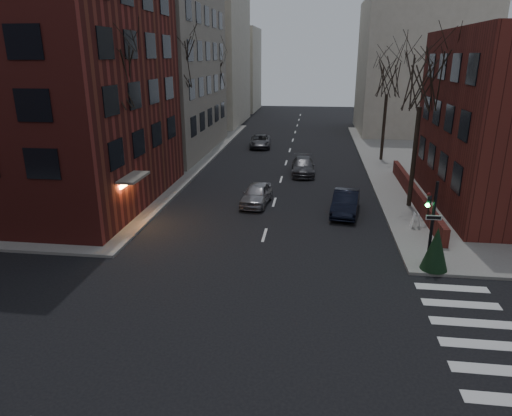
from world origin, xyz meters
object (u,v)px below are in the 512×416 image
(car_lane_far, at_px, (260,141))
(streetlamp_near, at_px, (171,128))
(tree_left_a, at_px, (113,73))
(parked_sedan, at_px, (346,203))
(tree_left_c, at_px, (214,69))
(tree_right_b, at_px, (388,77))
(car_lane_gray, at_px, (303,166))
(evergreen_shrub, at_px, (436,249))
(traffic_signal, at_px, (430,229))
(tree_left_b, at_px, (176,62))
(sandwich_board, at_px, (416,220))
(tree_right_a, at_px, (423,80))
(streetlamp_far, at_px, (223,102))
(car_lane_silver, at_px, (257,194))

(car_lane_far, bearing_deg, streetlamp_near, -112.71)
(tree_left_a, relative_size, parked_sedan, 2.35)
(tree_left_c, relative_size, tree_right_b, 1.06)
(car_lane_gray, bearing_deg, evergreen_shrub, -72.14)
(traffic_signal, height_order, car_lane_far, traffic_signal)
(tree_left_b, bearing_deg, sandwich_board, -35.17)
(tree_right_a, bearing_deg, tree_left_a, -167.20)
(evergreen_shrub, bearing_deg, tree_left_b, 134.11)
(evergreen_shrub, bearing_deg, tree_right_a, 86.18)
(tree_left_b, xyz_separation_m, sandwich_board, (17.20, -12.12, -8.33))
(traffic_signal, xyz_separation_m, streetlamp_far, (-16.14, 33.01, 2.33))
(tree_left_a, xyz_separation_m, tree_left_b, (0.00, 12.00, 0.44))
(car_lane_gray, bearing_deg, car_lane_far, 111.25)
(streetlamp_near, relative_size, sandwich_board, 7.27)
(parked_sedan, bearing_deg, tree_left_a, -162.78)
(tree_right_b, bearing_deg, tree_left_b, -161.18)
(tree_left_a, xyz_separation_m, streetlamp_near, (0.60, 8.00, -4.23))
(traffic_signal, height_order, tree_left_c, tree_left_c)
(parked_sedan, height_order, car_lane_gray, parked_sedan)
(tree_right_b, bearing_deg, evergreen_shrub, -91.55)
(sandwich_board, bearing_deg, car_lane_far, 117.17)
(traffic_signal, height_order, tree_left_a, tree_left_a)
(traffic_signal, distance_m, tree_right_b, 23.71)
(car_lane_silver, distance_m, sandwich_board, 10.18)
(tree_left_c, distance_m, car_lane_far, 9.63)
(evergreen_shrub, bearing_deg, streetlamp_near, 140.48)
(tree_left_b, distance_m, tree_right_b, 18.64)
(streetlamp_near, distance_m, streetlamp_far, 20.00)
(streetlamp_near, relative_size, car_lane_silver, 1.54)
(tree_right_a, bearing_deg, parked_sedan, -156.91)
(tree_left_c, distance_m, tree_right_b, 19.34)
(tree_left_b, relative_size, streetlamp_near, 1.72)
(evergreen_shrub, bearing_deg, car_lane_far, 111.71)
(car_lane_far, xyz_separation_m, evergreen_shrub, (11.44, -28.72, 0.51))
(tree_right_a, bearing_deg, streetlamp_near, 166.76)
(streetlamp_near, bearing_deg, traffic_signal, -38.87)
(tree_right_b, xyz_separation_m, car_lane_gray, (-7.13, -6.01, -6.91))
(streetlamp_far, bearing_deg, streetlamp_near, -90.00)
(streetlamp_near, bearing_deg, tree_left_c, 91.91)
(tree_left_a, height_order, tree_right_a, tree_left_a)
(car_lane_far, height_order, sandwich_board, car_lane_far)
(tree_left_c, xyz_separation_m, evergreen_shrub, (16.97, -31.50, -6.87))
(tree_left_a, bearing_deg, traffic_signal, -16.65)
(tree_right_a, relative_size, car_lane_gray, 2.08)
(tree_left_a, distance_m, tree_left_b, 12.01)
(tree_right_a, height_order, streetlamp_far, tree_right_a)
(tree_right_a, height_order, parked_sedan, tree_right_a)
(tree_left_c, bearing_deg, tree_left_a, -90.00)
(tree_left_c, relative_size, evergreen_shrub, 4.82)
(tree_left_c, relative_size, parked_sedan, 2.23)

